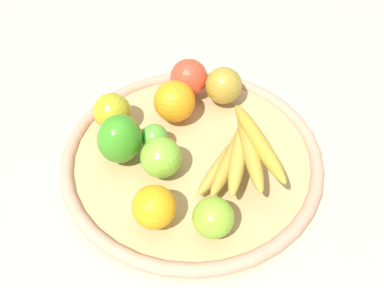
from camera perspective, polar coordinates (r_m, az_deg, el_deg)
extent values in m
plane|color=#B8B696|center=(0.82, 0.00, -2.37)|extent=(2.40, 2.40, 0.00)
cylinder|color=tan|center=(0.81, 0.00, -1.96)|extent=(0.46, 0.46, 0.02)
torus|color=tan|center=(0.81, 0.00, -1.53)|extent=(0.47, 0.47, 0.02)
ellipsoid|color=#3A8E20|center=(0.77, -9.29, 0.65)|extent=(0.11, 0.10, 0.09)
sphere|color=#A89D1E|center=(0.83, -10.26, 4.13)|extent=(0.08, 0.08, 0.07)
ellipsoid|color=#B08F3A|center=(0.77, 4.51, -1.89)|extent=(0.18, 0.10, 0.03)
ellipsoid|color=#AE8A32|center=(0.76, 5.17, -1.53)|extent=(0.19, 0.07, 0.03)
ellipsoid|color=gold|center=(0.75, 6.11, -1.11)|extent=(0.19, 0.03, 0.03)
ellipsoid|color=#B58D34|center=(0.74, 7.47, -0.53)|extent=(0.19, 0.08, 0.03)
ellipsoid|color=#B1902E|center=(0.74, 8.59, 0.29)|extent=(0.17, 0.12, 0.03)
sphere|color=#82B32E|center=(0.67, 2.75, -9.45)|extent=(0.08, 0.08, 0.06)
sphere|color=#7AB633|center=(0.74, -4.00, -1.74)|extent=(0.08, 0.08, 0.07)
sphere|color=orange|center=(0.68, -4.91, -8.09)|extent=(0.08, 0.08, 0.07)
sphere|color=#56A334|center=(0.79, -4.81, 1.06)|extent=(0.06, 0.06, 0.05)
sphere|color=orange|center=(0.83, -2.27, 5.52)|extent=(0.11, 0.11, 0.08)
sphere|color=#A8862C|center=(0.87, 4.10, 7.54)|extent=(0.08, 0.08, 0.07)
sphere|color=red|center=(0.89, -0.41, 8.55)|extent=(0.09, 0.09, 0.08)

